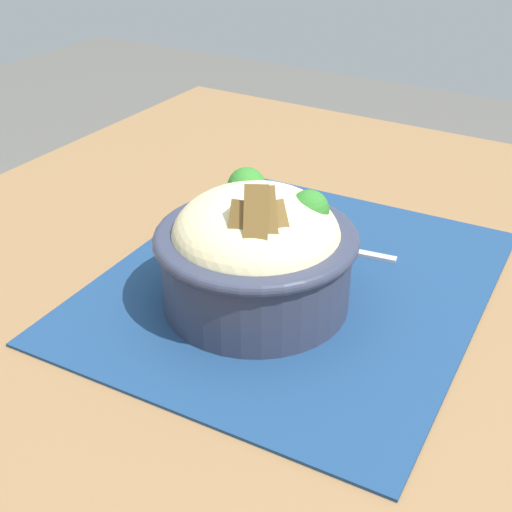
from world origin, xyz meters
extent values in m
cube|color=olive|center=(0.00, 0.00, 0.68)|extent=(1.05, 0.93, 0.04)
cylinder|color=brown|center=(0.46, 0.41, 0.33)|extent=(0.04, 0.04, 0.66)
cube|color=navy|center=(0.03, 0.01, 0.70)|extent=(0.43, 0.37, 0.00)
cylinder|color=#2D3347|center=(-0.02, 0.02, 0.74)|extent=(0.17, 0.17, 0.08)
torus|color=#2D3347|center=(-0.02, 0.02, 0.77)|extent=(0.18, 0.18, 0.01)
ellipsoid|color=beige|center=(-0.02, 0.02, 0.78)|extent=(0.16, 0.16, 0.09)
sphere|color=#2D7327|center=(0.01, -0.01, 0.80)|extent=(0.04, 0.04, 0.04)
sphere|color=#2D7327|center=(0.02, 0.06, 0.80)|extent=(0.04, 0.04, 0.04)
cylinder|color=orange|center=(-0.02, 0.00, 0.80)|extent=(0.04, 0.03, 0.01)
cube|color=brown|center=(-0.06, 0.01, 0.81)|extent=(0.03, 0.03, 0.04)
cube|color=brown|center=(-0.06, 0.00, 0.81)|extent=(0.04, 0.04, 0.06)
cube|color=brown|center=(-0.05, -0.01, 0.81)|extent=(0.04, 0.04, 0.06)
cube|color=brown|center=(-0.04, -0.01, 0.81)|extent=(0.04, 0.04, 0.04)
cube|color=#B4B4B4|center=(0.12, -0.03, 0.71)|extent=(0.02, 0.07, 0.00)
cube|color=#B4B4B4|center=(0.11, 0.01, 0.71)|extent=(0.01, 0.01, 0.00)
cube|color=#B4B4B4|center=(0.11, 0.03, 0.71)|extent=(0.03, 0.03, 0.00)
cube|color=#B4B4B4|center=(0.11, 0.06, 0.71)|extent=(0.01, 0.02, 0.00)
cube|color=#B4B4B4|center=(0.11, 0.06, 0.71)|extent=(0.01, 0.02, 0.00)
cube|color=#B4B4B4|center=(0.10, 0.06, 0.71)|extent=(0.01, 0.02, 0.00)
cube|color=#B4B4B4|center=(0.09, 0.06, 0.71)|extent=(0.01, 0.02, 0.00)
camera|label=1|loc=(-0.48, -0.26, 1.08)|focal=49.19mm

